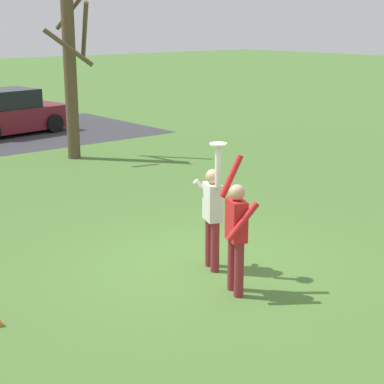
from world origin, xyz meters
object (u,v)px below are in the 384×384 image
frisbee_disc (218,144)px  parked_car_maroon (8,114)px  person_catcher (212,210)px  person_defender (236,230)px  bare_tree_tall (71,67)px

frisbee_disc → parked_car_maroon: (2.89, 14.29, -1.37)m
frisbee_disc → person_catcher: bearing=68.4°
person_catcher → parked_car_maroon: 14.36m
person_catcher → frisbee_disc: 1.13m
person_catcher → frisbee_disc: frisbee_disc is taller
person_defender → bare_tree_tall: (2.98, 9.95, 1.66)m
person_catcher → person_defender: person_catcher is taller
frisbee_disc → bare_tree_tall: bare_tree_tall is taller
person_catcher → bare_tree_tall: 9.53m
person_catcher → bare_tree_tall: bearing=-174.5°
person_catcher → parked_car_maroon: person_catcher is taller
person_defender → parked_car_maroon: person_defender is taller
person_catcher → person_defender: (-0.37, -0.93, -0.00)m
person_catcher → frisbee_disc: bearing=0.0°
parked_car_maroon → frisbee_disc: bearing=-109.4°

